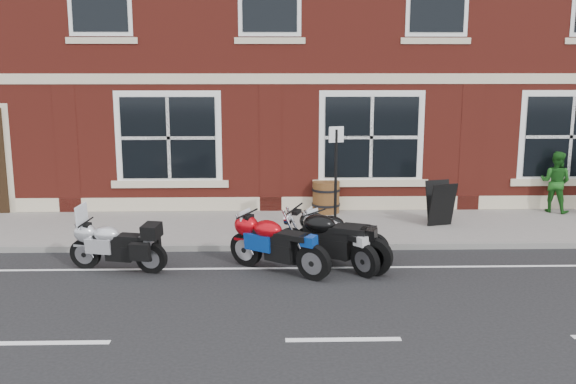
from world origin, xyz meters
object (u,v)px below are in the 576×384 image
Objects in this scene: a_board_sign at (440,203)px; pedestrian_right at (556,182)px; barrel_planter at (326,197)px; moto_naked_black at (330,238)px; parking_sign at (336,174)px; moto_sport_red at (278,242)px; moto_sport_silver at (338,240)px; moto_touring_silver at (115,244)px; moto_sport_black at (339,234)px.

pedestrian_right is at bearing 5.43° from a_board_sign.
a_board_sign is 1.29× the size of barrel_planter.
parking_sign reaches higher than moto_naked_black.
pedestrian_right is at bearing -23.12° from moto_sport_red.
moto_naked_black is 2.11m from parking_sign.
moto_sport_red is at bearing -106.15° from barrel_planter.
a_board_sign reaches higher than moto_naked_black.
parking_sign is at bearing 48.18° from moto_sport_silver.
a_board_sign is at bearing -18.50° from moto_naked_black.
moto_touring_silver is 0.79× the size of parking_sign.
moto_touring_silver is 7.30m from a_board_sign.
a_board_sign is (6.74, 2.80, 0.12)m from moto_touring_silver.
a_board_sign is (2.63, 2.72, 0.11)m from moto_sport_silver.
moto_naked_black is 1.40× the size of pedestrian_right.
moto_sport_black is at bearing 43.80° from moto_sport_silver.
barrel_planter is at bearing 23.44° from moto_sport_black.
pedestrian_right is (5.74, 3.39, 0.39)m from moto_sport_black.
moto_touring_silver is at bearing 122.67° from moto_sport_black.
moto_naked_black is (-0.17, -0.10, 0.08)m from moto_sport_silver.
moto_sport_black is 1.09× the size of moto_sport_silver.
moto_sport_silver is 1.08× the size of pedestrian_right.
barrel_planter is 0.33× the size of parking_sign.
moto_naked_black is (0.96, 0.15, 0.04)m from moto_sport_red.
parking_sign reaches higher than moto_sport_black.
moto_naked_black is at bearing 72.62° from pedestrian_right.
moto_touring_silver is 10.72m from pedestrian_right.
moto_touring_silver is 2.39× the size of barrel_planter.
moto_touring_silver reaches higher than moto_sport_red.
moto_sport_black is 3.34m from a_board_sign.
parking_sign reaches higher than moto_sport_silver.
barrel_planter is (-5.70, 0.10, -0.37)m from pedestrian_right.
moto_sport_red is at bearing -140.40° from parking_sign.
moto_sport_red is 1.20× the size of pedestrian_right.
moto_touring_silver reaches higher than moto_sport_silver.
pedestrian_right is (5.82, 3.95, 0.37)m from moto_sport_silver.
moto_sport_red is 1.11× the size of moto_sport_silver.
moto_touring_silver is at bearing 143.10° from moto_sport_silver.
moto_sport_silver is at bearing -164.22° from moto_sport_black.
moto_sport_red is (2.98, -0.18, 0.05)m from moto_touring_silver.
barrel_planter is (1.25, 4.30, -0.05)m from moto_sport_red.
moto_touring_silver is 1.04× the size of moto_sport_black.
moto_touring_silver reaches higher than moto_naked_black.
moto_sport_black is 0.76× the size of parking_sign.
pedestrian_right is (9.93, 4.03, 0.38)m from moto_touring_silver.
moto_touring_silver is 4.24m from moto_sport_black.
parking_sign is (0.12, 1.80, 0.96)m from moto_sport_silver.
moto_sport_red reaches higher than moto_sport_black.
moto_naked_black reaches higher than moto_sport_silver.
a_board_sign reaches higher than barrel_planter.
barrel_planter is at bearing 50.39° from moto_sport_silver.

